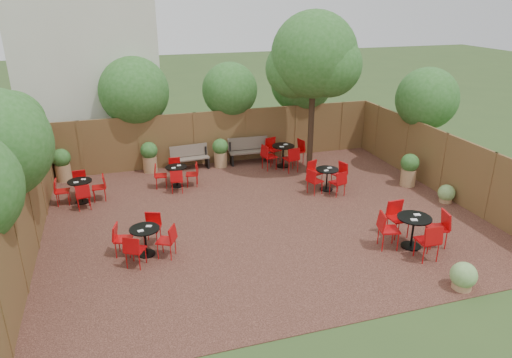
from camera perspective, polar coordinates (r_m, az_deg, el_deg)
name	(u,v)px	position (r m, az deg, el deg)	size (l,w,h in m)	color
ground	(263,217)	(13.55, 0.82, -4.66)	(80.00, 80.00, 0.00)	#354F23
courtyard_paving	(263,217)	(13.55, 0.82, -4.62)	(12.00, 10.00, 0.02)	#311A14
fence_back	(222,137)	(17.69, -4.20, 5.14)	(12.00, 0.08, 2.00)	brown
fence_left	(31,213)	(12.77, -25.74, -3.71)	(0.08, 10.00, 2.00)	brown
fence_right	(443,164)	(15.94, 21.82, 1.74)	(0.08, 10.00, 2.00)	brown
neighbour_building	(87,50)	(19.66, -19.90, 14.55)	(5.00, 4.00, 8.00)	beige
overhang_foliage	(174,109)	(14.68, -9.95, 8.35)	(15.55, 10.71, 2.63)	#285E1E
courtyard_tree	(314,60)	(15.98, 7.05, 14.19)	(2.94, 2.86, 5.55)	black
park_bench_left	(189,157)	(17.27, -8.11, 2.69)	(1.43, 0.57, 0.86)	brown
park_bench_right	(249,150)	(17.72, -0.88, 3.57)	(1.56, 0.56, 0.95)	brown
bistro_tables	(254,190)	(14.19, -0.22, -1.35)	(9.64, 8.28, 0.96)	black
planters	(205,160)	(16.41, -6.27, 2.32)	(11.63, 4.49, 1.13)	#A27A51
low_shrubs	(493,245)	(12.83, 26.93, -7.15)	(3.20, 4.53, 0.70)	#A27A51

